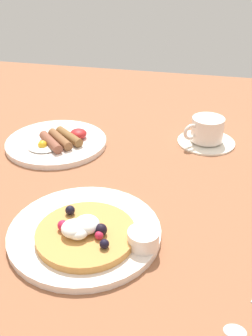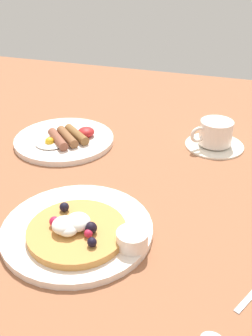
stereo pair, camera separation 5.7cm
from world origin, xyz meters
The scene contains 9 objects.
ground_plane centered at (0.00, 0.00, -1.50)cm, with size 191.25×150.29×3.00cm, color #945B3D.
pancake_plate centered at (0.60, -15.00, 0.62)cm, with size 24.44×24.44×1.23cm, color white.
pancake_with_berries centered at (1.33, -17.01, 2.34)cm, with size 15.52×15.52×3.63cm.
syrup_ramekin centered at (10.40, -16.68, 2.60)cm, with size 4.78×4.78×2.65cm.
breakfast_plate centered at (-15.61, 13.66, 0.62)cm, with size 22.93×22.93×1.25cm, color white.
fried_breakfast centered at (-14.04, 12.48, 2.16)cm, with size 11.77×11.41×2.32cm.
coffee_saucer centered at (17.89, 22.59, 0.40)cm, with size 13.26×13.26×0.81cm, color white.
coffee_cup centered at (17.76, 22.48, 3.60)cm, with size 8.96×8.27×5.39cm.
teaspoon centered at (25.89, -24.04, 0.24)cm, with size 8.98×15.71×0.60cm.
Camera 1 is at (17.85, -60.65, 41.20)cm, focal length 41.65 mm.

